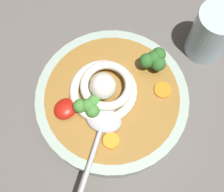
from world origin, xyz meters
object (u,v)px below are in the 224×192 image
object	(u,v)px
soup_bowl	(112,101)
drinking_glass	(212,34)
noodle_pile	(105,89)
soup_spoon	(101,127)

from	to	relation	value
soup_bowl	drinking_glass	distance (cm)	22.66
noodle_pile	soup_spoon	world-z (taller)	noodle_pile
noodle_pile	soup_spoon	size ratio (longest dim) A/B	0.79
soup_bowl	soup_spoon	bearing A→B (deg)	-147.66
noodle_pile	drinking_glass	size ratio (longest dim) A/B	1.17
soup_bowl	drinking_glass	bearing A→B (deg)	-7.46
drinking_glass	noodle_pile	bearing A→B (deg)	169.33
soup_bowl	drinking_glass	world-z (taller)	drinking_glass
noodle_pile	soup_spoon	xyz separation A→B (cm)	(-4.66, -4.63, -0.82)
soup_bowl	soup_spoon	world-z (taller)	soup_spoon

